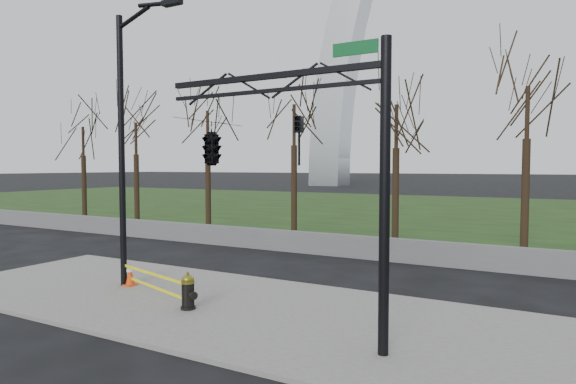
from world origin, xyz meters
The scene contains 10 objects.
ground centered at (0.00, 0.00, 0.00)m, with size 500.00×500.00×0.00m, color black.
sidewalk centered at (0.00, 0.00, 0.05)m, with size 18.00×6.00×0.10m, color slate.
grass_strip centered at (0.00, 30.00, 0.03)m, with size 120.00×40.00×0.06m, color #1E3312.
guardrail centered at (0.00, 8.00, 0.45)m, with size 60.00×0.30×0.90m, color #59595B.
tree_row centered at (-1.88, 12.00, 3.85)m, with size 42.23×4.00×7.69m.
fire_hydrant centered at (-0.62, -0.78, 0.52)m, with size 0.57×0.38×0.92m.
traffic_cone centered at (-3.71, 0.25, 0.42)m, with size 0.36×0.36×0.65m.
street_light centered at (-3.67, 0.18, 4.69)m, with size 2.39×0.22×8.21m.
traffic_signal_mast centered at (1.26, -1.24, 4.15)m, with size 5.10×2.49×6.00m.
caution_tape centered at (-2.22, -0.28, 0.51)m, with size 3.27×1.02×0.46m.
Camera 1 is at (7.14, -9.86, 3.63)m, focal length 29.89 mm.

